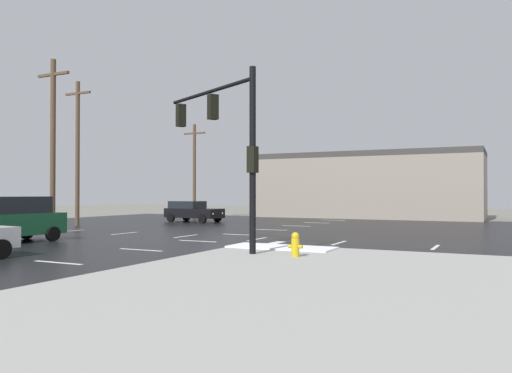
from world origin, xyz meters
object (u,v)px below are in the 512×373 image
at_px(traffic_signal_mast, 227,133).
at_px(fire_hydrant, 295,244).
at_px(suv_green, 6,219).
at_px(utility_pole_mid, 53,143).
at_px(utility_pole_far, 78,150).
at_px(utility_pole_distant, 194,169).
at_px(sedan_black, 192,211).

bearing_deg(traffic_signal_mast, fire_hydrant, -167.93).
xyz_separation_m(traffic_signal_mast, suv_green, (-10.48, -1.09, -3.30)).
xyz_separation_m(traffic_signal_mast, utility_pole_mid, (-12.42, 3.16, 0.48)).
bearing_deg(utility_pole_far, utility_pole_distant, 85.57).
bearing_deg(fire_hydrant, suv_green, -178.88).
relative_size(suv_green, utility_pole_distant, 0.60).
bearing_deg(traffic_signal_mast, utility_pole_distant, -26.77).
relative_size(suv_green, utility_pole_mid, 0.53).
xyz_separation_m(sedan_black, utility_pole_mid, (-0.10, -13.13, 4.02)).
bearing_deg(utility_pole_mid, traffic_signal_mast, -14.26).
xyz_separation_m(utility_pole_mid, utility_pole_distant, (-3.40, 18.74, -0.49)).
height_order(utility_pole_mid, utility_pole_distant, utility_pole_mid).
xyz_separation_m(traffic_signal_mast, utility_pole_far, (-16.80, 9.15, 0.70)).
height_order(fire_hydrant, sedan_black, sedan_black).
xyz_separation_m(utility_pole_mid, utility_pole_far, (-4.38, 5.99, 0.22)).
relative_size(suv_green, utility_pole_far, 0.51).
relative_size(utility_pole_far, utility_pole_distant, 1.17).
relative_size(traffic_signal_mast, fire_hydrant, 8.03).
bearing_deg(sedan_black, fire_hydrant, -41.96).
distance_m(fire_hydrant, sedan_black, 22.96).
relative_size(fire_hydrant, utility_pole_distant, 0.10).
bearing_deg(utility_pole_far, suv_green, -58.29).
bearing_deg(utility_pole_distant, suv_green, -76.93).
height_order(traffic_signal_mast, utility_pole_distant, utility_pole_distant).
height_order(fire_hydrant, utility_pole_distant, utility_pole_distant).
bearing_deg(sedan_black, traffic_signal_mast, -46.69).
relative_size(fire_hydrant, sedan_black, 0.17).
relative_size(sedan_black, suv_green, 0.94).
bearing_deg(utility_pole_distant, utility_pole_far, -94.43).
bearing_deg(utility_pole_far, traffic_signal_mast, -28.57).
height_order(fire_hydrant, suv_green, suv_green).
bearing_deg(traffic_signal_mast, utility_pole_mid, 13.13).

